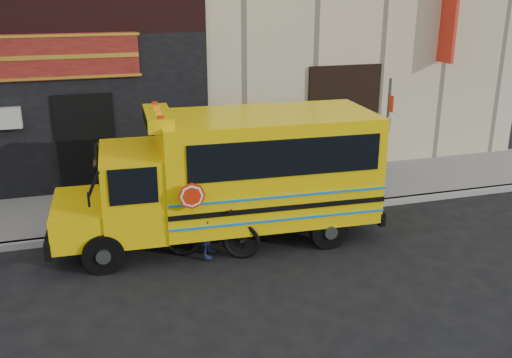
{
  "coord_description": "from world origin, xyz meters",
  "views": [
    {
      "loc": [
        -3.12,
        -9.35,
        5.29
      ],
      "look_at": [
        0.26,
        1.85,
        1.3
      ],
      "focal_mm": 40.0,
      "sensor_mm": 36.0,
      "label": 1
    }
  ],
  "objects_px": {
    "bicycle": "(211,230)",
    "cyclist": "(208,219)",
    "school_bus": "(236,173)",
    "sign_pole": "(387,136)"
  },
  "relations": [
    {
      "from": "sign_pole",
      "to": "cyclist",
      "type": "xyz_separation_m",
      "value": [
        -4.91,
        -1.77,
        -0.91
      ]
    },
    {
      "from": "bicycle",
      "to": "sign_pole",
      "type": "bearing_deg",
      "value": -47.46
    },
    {
      "from": "school_bus",
      "to": "sign_pole",
      "type": "xyz_separation_m",
      "value": [
        4.11,
        0.99,
        0.24
      ]
    },
    {
      "from": "sign_pole",
      "to": "cyclist",
      "type": "distance_m",
      "value": 5.3
    },
    {
      "from": "school_bus",
      "to": "bicycle",
      "type": "bearing_deg",
      "value": -133.34
    },
    {
      "from": "school_bus",
      "to": "sign_pole",
      "type": "relative_size",
      "value": 2.2
    },
    {
      "from": "school_bus",
      "to": "bicycle",
      "type": "distance_m",
      "value": 1.42
    },
    {
      "from": "bicycle",
      "to": "cyclist",
      "type": "distance_m",
      "value": 0.25
    },
    {
      "from": "sign_pole",
      "to": "cyclist",
      "type": "bearing_deg",
      "value": -160.23
    },
    {
      "from": "school_bus",
      "to": "cyclist",
      "type": "relative_size",
      "value": 4.16
    }
  ]
}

